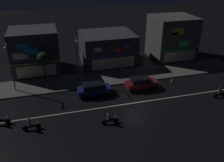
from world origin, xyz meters
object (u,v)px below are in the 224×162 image
Objects in this scene: streetlamp_west at (10,64)px; parked_car_trailing at (94,89)px; motorcycle_trailing_far at (220,93)px; traffic_cone at (172,79)px; streetlamp_mid at (77,57)px; pedestrian_on_sidewalk at (123,69)px; motorcycle_opposite_lane at (31,125)px; motorcycle_following at (110,119)px; parked_car_near_kerb at (141,83)px; motorcycle_lead at (0,120)px.

parked_car_trailing is at bearing -19.81° from streetlamp_west.
traffic_cone is (-3.70, 5.81, -0.36)m from motorcycle_trailing_far.
streetlamp_mid is 3.73× the size of pedestrian_on_sidewalk.
traffic_cone is at bearing -59.89° from motorcycle_trailing_far.
parked_car_trailing is at bearing -145.65° from motorcycle_opposite_lane.
motorcycle_following is 1.00× the size of motorcycle_trailing_far.
parked_car_trailing is 2.26× the size of motorcycle_following.
motorcycle_opposite_lane is at bearing 35.25° from parked_car_trailing.
parked_car_trailing reaches higher than motorcycle_opposite_lane.
parked_car_near_kerb is 7.82× the size of traffic_cone.
streetlamp_mid is 3.53× the size of motorcycle_opposite_lane.
parked_car_trailing is 7.82× the size of traffic_cone.
parked_car_near_kerb is 6.67m from parked_car_trailing.
parked_car_near_kerb is 15.49m from motorcycle_opposite_lane.
streetlamp_mid reaches higher than motorcycle_opposite_lane.
streetlamp_west reaches higher than parked_car_trailing.
motorcycle_opposite_lane is (3.19, -1.79, 0.00)m from motorcycle_lead.
pedestrian_on_sidewalk is 0.95× the size of motorcycle_opposite_lane.
streetlamp_mid reaches higher than motorcycle_lead.
pedestrian_on_sidewalk is 18.75m from motorcycle_lead.
motorcycle_trailing_far is (23.51, 0.58, 0.00)m from motorcycle_opposite_lane.
streetlamp_mid is at bearing -29.32° from motorcycle_trailing_far.
motorcycle_trailing_far is (17.17, -8.72, -3.49)m from streetlamp_mid.
streetlamp_west reaches higher than parked_car_near_kerb.
traffic_cone is at bearing -141.47° from motorcycle_following.
motorcycle_lead is (-9.53, -7.51, -3.49)m from streetlamp_mid.
parked_car_near_kerb reaches higher than traffic_cone.
pedestrian_on_sidewalk is (15.67, 1.38, -3.13)m from streetlamp_west.
streetlamp_mid reaches higher than parked_car_near_kerb.
streetlamp_west is 1.55× the size of parked_car_trailing.
streetlamp_mid is at bearing -125.18° from motorcycle_opposite_lane.
pedestrian_on_sidewalk is 12.80m from motorcycle_following.
traffic_cone is at bearing -12.18° from streetlamp_mid.
motorcycle_following is (10.50, -10.33, -3.48)m from streetlamp_west.
parked_car_trailing is 16.46m from motorcycle_trailing_far.
motorcycle_opposite_lane is 20.82m from traffic_cone.
motorcycle_opposite_lane is 1.00× the size of motorcycle_trailing_far.
motorcycle_following is at bearing 93.55° from parked_car_trailing.
streetlamp_mid is 12.62m from motorcycle_lead.
streetlamp_mid is 19.57m from motorcycle_trailing_far.
streetlamp_west is 8.19m from motorcycle_lead.
streetlamp_west is 3.51× the size of motorcycle_trailing_far.
motorcycle_following is at bearing -44.52° from streetlamp_west.
parked_car_near_kerb is at bearing -170.53° from traffic_cone.
pedestrian_on_sidewalk reaches higher than parked_car_trailing.
motorcycle_following is 1.00× the size of motorcycle_opposite_lane.
parked_car_near_kerb is 18.06m from motorcycle_lead.
motorcycle_lead is at bearing -30.24° from motorcycle_opposite_lane.
motorcycle_trailing_far is at bearing -57.49° from traffic_cone.
pedestrian_on_sidewalk is 14.19m from motorcycle_trailing_far.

